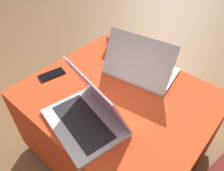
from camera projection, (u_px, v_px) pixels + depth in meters
ground_plane at (117, 148)px, 1.37m from camera, size 14.00×14.00×0.00m
ottoman at (117, 124)px, 1.21m from camera, size 0.88×0.74×0.47m
laptop_near at (88, 113)px, 0.90m from camera, size 0.38×0.32×0.24m
laptop_far at (140, 67)px, 1.13m from camera, size 0.38×0.29×0.23m
cell_phone at (52, 74)px, 1.16m from camera, size 0.09×0.15×0.01m
coffee_mug at (114, 42)px, 1.32m from camera, size 0.13×0.09×0.09m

